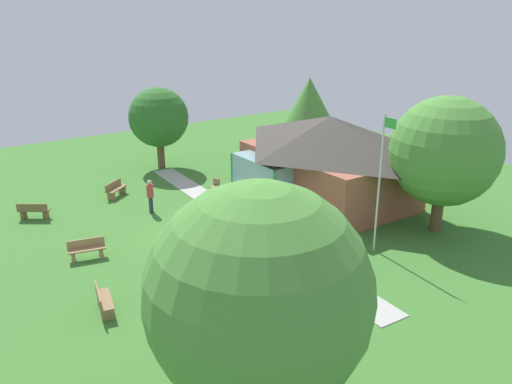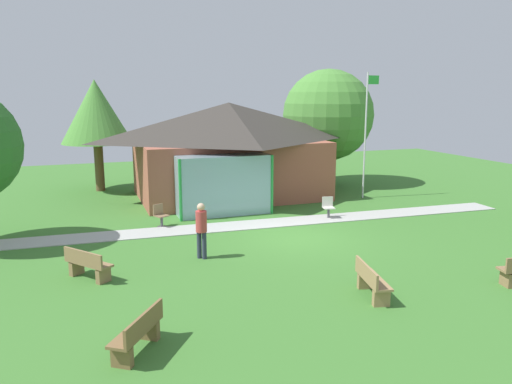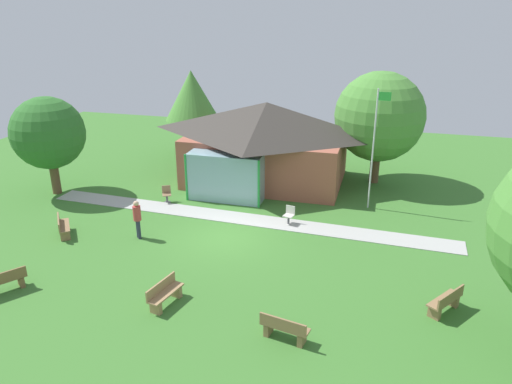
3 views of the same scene
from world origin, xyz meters
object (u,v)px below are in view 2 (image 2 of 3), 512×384
Objects in this scene: pavilion at (229,148)px; patio_chair_lawn_spare at (328,208)px; bench_front_center at (371,282)px; bench_mid_left at (88,265)px; tree_behind_pavilion_right at (328,115)px; visitor_strolling_lawn at (201,226)px; patio_chair_west at (160,216)px; bench_front_left at (138,333)px; flagpole at (366,130)px; tree_behind_pavilion_left at (96,112)px.

patio_chair_lawn_spare is (2.56, -5.40, -1.95)m from pavilion.
pavilion is at bearing -168.39° from bench_front_center.
bench_mid_left is 1.69× the size of patio_chair_lawn_spare.
visitor_strolling_lawn is at bearing -133.38° from tree_behind_pavilion_right.
bench_mid_left is at bearing 31.72° from patio_chair_west.
patio_chair_west is (1.89, 9.21, 0.01)m from bench_front_left.
bench_front_left is (-5.78, -0.81, 0.00)m from bench_front_center.
tree_behind_pavilion_right is (9.54, 10.10, 2.77)m from visitor_strolling_lawn.
patio_chair_lawn_spare is at bearing -64.61° from pavilion.
patio_chair_west is 4.21m from visitor_strolling_lawn.
patio_chair_lawn_spare is at bearing -116.99° from tree_behind_pavilion_right.
pavilion is 1.61× the size of flagpole.
patio_chair_west reaches higher than bench_mid_left.
patio_chair_lawn_spare is at bearing -107.64° from visitor_strolling_lawn.
pavilion reaches higher than bench_front_center.
flagpole is 13.43m from tree_behind_pavilion_left.
flagpole is 16.63m from bench_front_left.
bench_front_center is 1.07× the size of bench_mid_left.
tree_behind_pavilion_right is at bearing -3.65° from bench_front_left.
tree_behind_pavilion_right is (6.09, 1.53, 1.42)m from pavilion.
patio_chair_lawn_spare and patio_chair_west have the same top height.
flagpole is 6.90× the size of patio_chair_west.
tree_behind_pavilion_right is 1.11× the size of tree_behind_pavilion_left.
tree_behind_pavilion_right reaches higher than flagpole.
pavilion is 7.14m from tree_behind_pavilion_left.
bench_mid_left is 3.45m from visitor_strolling_lawn.
patio_chair_lawn_spare is at bearing -47.24° from tree_behind_pavilion_left.
patio_chair_lawn_spare is 0.49× the size of visitor_strolling_lawn.
tree_behind_pavilion_left reaches higher than patio_chair_west.
flagpole reaches higher than visitor_strolling_lawn.
flagpole is 12.42m from bench_front_center.
flagpole is 5.36m from patio_chair_lawn_spare.
tree_behind_pavilion_right reaches higher than tree_behind_pavilion_left.
tree_behind_pavilion_right is at bearing 89.03° from flagpole.
bench_front_left is 0.24× the size of tree_behind_pavilion_right.
patio_chair_west is at bearing -168.87° from flagpole.
bench_front_left is 1.72× the size of patio_chair_west.
bench_front_center is at bearing 23.23° from bench_mid_left.
flagpole is at bearing -127.37° from patio_chair_lawn_spare.
patio_chair_lawn_spare is at bearing -11.11° from bench_front_left.
pavilion is 6.33m from patio_chair_west.
flagpole is 3.41× the size of visitor_strolling_lawn.
flagpole is at bearing -102.63° from visitor_strolling_lawn.
tree_behind_pavilion_left is at bearing 147.65° from pavilion.
bench_mid_left is (-6.62, 3.66, 0.00)m from bench_front_center.
pavilion is at bearing -52.29° from patio_chair_lawn_spare.
patio_chair_west is at bearing 23.16° from bench_front_left.
visitor_strolling_lawn reaches higher than patio_chair_lawn_spare.
tree_behind_pavilion_left reaches higher than patio_chair_lawn_spare.
bench_mid_left is 0.23× the size of tree_behind_pavilion_right.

